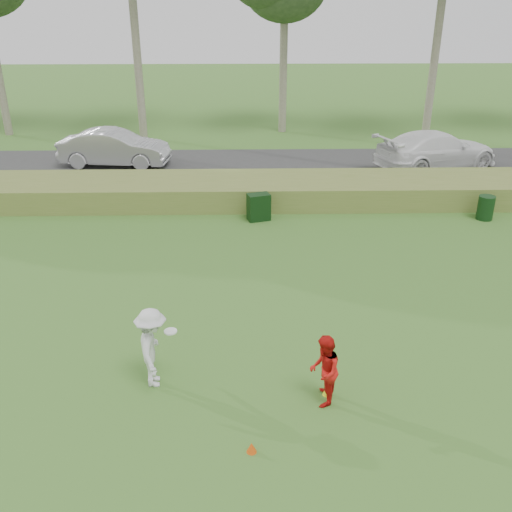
{
  "coord_description": "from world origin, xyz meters",
  "views": [
    {
      "loc": [
        -0.29,
        -9.49,
        7.56
      ],
      "look_at": [
        0.0,
        4.0,
        1.3
      ],
      "focal_mm": 40.0,
      "sensor_mm": 36.0,
      "label": 1
    }
  ],
  "objects_px": {
    "player_white": "(152,348)",
    "car_right": "(437,150)",
    "player_red": "(324,371)",
    "utility_cabinet": "(259,207)",
    "cone_yellow": "(327,391)",
    "car_mid": "(115,148)",
    "cone_orange": "(252,447)",
    "trash_bin": "(486,208)"
  },
  "relations": [
    {
      "from": "trash_bin",
      "to": "utility_cabinet",
      "type": "bearing_deg",
      "value": 179.34
    },
    {
      "from": "trash_bin",
      "to": "cone_yellow",
      "type": "bearing_deg",
      "value": -125.67
    },
    {
      "from": "player_white",
      "to": "trash_bin",
      "type": "bearing_deg",
      "value": -54.39
    },
    {
      "from": "player_red",
      "to": "car_right",
      "type": "height_order",
      "value": "car_right"
    },
    {
      "from": "trash_bin",
      "to": "car_mid",
      "type": "height_order",
      "value": "car_mid"
    },
    {
      "from": "player_white",
      "to": "utility_cabinet",
      "type": "height_order",
      "value": "player_white"
    },
    {
      "from": "cone_yellow",
      "to": "car_right",
      "type": "xyz_separation_m",
      "value": [
        7.27,
        16.39,
        0.82
      ]
    },
    {
      "from": "player_white",
      "to": "cone_yellow",
      "type": "relative_size",
      "value": 8.73
    },
    {
      "from": "cone_yellow",
      "to": "trash_bin",
      "type": "distance_m",
      "value": 12.2
    },
    {
      "from": "utility_cabinet",
      "to": "trash_bin",
      "type": "distance_m",
      "value": 8.26
    },
    {
      "from": "player_white",
      "to": "player_red",
      "type": "height_order",
      "value": "player_white"
    },
    {
      "from": "cone_yellow",
      "to": "utility_cabinet",
      "type": "xyz_separation_m",
      "value": [
        -1.15,
        10.0,
        0.39
      ]
    },
    {
      "from": "utility_cabinet",
      "to": "car_mid",
      "type": "relative_size",
      "value": 0.19
    },
    {
      "from": "car_right",
      "to": "utility_cabinet",
      "type": "bearing_deg",
      "value": 106.12
    },
    {
      "from": "player_red",
      "to": "cone_orange",
      "type": "relative_size",
      "value": 7.44
    },
    {
      "from": "player_red",
      "to": "car_mid",
      "type": "distance_m",
      "value": 18.99
    },
    {
      "from": "player_white",
      "to": "car_right",
      "type": "xyz_separation_m",
      "value": [
        10.86,
        15.91,
        0.03
      ]
    },
    {
      "from": "utility_cabinet",
      "to": "car_right",
      "type": "xyz_separation_m",
      "value": [
        8.42,
        6.39,
        0.43
      ]
    },
    {
      "from": "player_white",
      "to": "trash_bin",
      "type": "relative_size",
      "value": 2.02
    },
    {
      "from": "cone_orange",
      "to": "car_mid",
      "type": "relative_size",
      "value": 0.04
    },
    {
      "from": "trash_bin",
      "to": "player_red",
      "type": "bearing_deg",
      "value": -125.54
    },
    {
      "from": "cone_yellow",
      "to": "car_mid",
      "type": "distance_m",
      "value": 18.86
    },
    {
      "from": "player_white",
      "to": "player_red",
      "type": "relative_size",
      "value": 1.16
    },
    {
      "from": "player_white",
      "to": "car_right",
      "type": "distance_m",
      "value": 19.27
    },
    {
      "from": "player_white",
      "to": "car_mid",
      "type": "bearing_deg",
      "value": 8.28
    },
    {
      "from": "cone_orange",
      "to": "utility_cabinet",
      "type": "bearing_deg",
      "value": 87.9
    },
    {
      "from": "cone_yellow",
      "to": "trash_bin",
      "type": "bearing_deg",
      "value": 54.33
    },
    {
      "from": "player_red",
      "to": "trash_bin",
      "type": "bearing_deg",
      "value": 154.57
    },
    {
      "from": "player_red",
      "to": "car_mid",
      "type": "height_order",
      "value": "car_mid"
    },
    {
      "from": "cone_yellow",
      "to": "car_right",
      "type": "height_order",
      "value": "car_right"
    },
    {
      "from": "car_mid",
      "to": "cone_orange",
      "type": "bearing_deg",
      "value": -155.68
    },
    {
      "from": "player_red",
      "to": "cone_yellow",
      "type": "xyz_separation_m",
      "value": [
        0.12,
        0.22,
        -0.66
      ]
    },
    {
      "from": "player_white",
      "to": "car_right",
      "type": "relative_size",
      "value": 0.3
    },
    {
      "from": "utility_cabinet",
      "to": "cone_orange",
      "type": "bearing_deg",
      "value": -108.85
    },
    {
      "from": "player_white",
      "to": "player_red",
      "type": "bearing_deg",
      "value": -107.07
    },
    {
      "from": "car_right",
      "to": "cone_yellow",
      "type": "bearing_deg",
      "value": 135.02
    },
    {
      "from": "player_white",
      "to": "player_red",
      "type": "distance_m",
      "value": 3.55
    },
    {
      "from": "player_white",
      "to": "car_mid",
      "type": "xyz_separation_m",
      "value": [
        -4.17,
        16.69,
        0.01
      ]
    },
    {
      "from": "cone_yellow",
      "to": "car_right",
      "type": "relative_size",
      "value": 0.03
    },
    {
      "from": "car_mid",
      "to": "car_right",
      "type": "bearing_deg",
      "value": -86.9
    },
    {
      "from": "trash_bin",
      "to": "car_right",
      "type": "xyz_separation_m",
      "value": [
        0.16,
        6.49,
        0.48
      ]
    },
    {
      "from": "player_red",
      "to": "utility_cabinet",
      "type": "height_order",
      "value": "player_red"
    }
  ]
}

